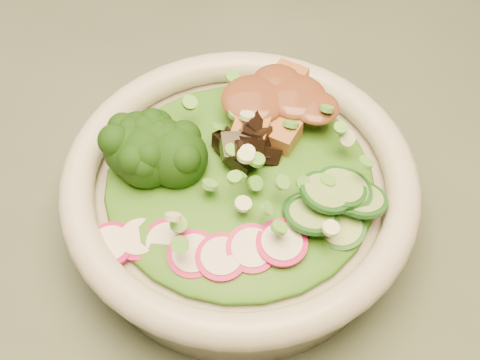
# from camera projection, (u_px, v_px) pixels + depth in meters

# --- Properties ---
(dining_table) EXTENTS (1.20, 0.80, 0.75)m
(dining_table) POSITION_uv_depth(u_px,v_px,m) (2.00, 187.00, 0.63)
(dining_table) COLOR black
(dining_table) RESTS_ON ground
(salad_bowl) EXTENTS (0.23, 0.23, 0.06)m
(salad_bowl) POSITION_uv_depth(u_px,v_px,m) (240.00, 196.00, 0.44)
(salad_bowl) COLOR beige
(salad_bowl) RESTS_ON dining_table
(lettuce_bed) EXTENTS (0.17, 0.17, 0.02)m
(lettuce_bed) POSITION_uv_depth(u_px,v_px,m) (240.00, 179.00, 0.43)
(lettuce_bed) COLOR #225C13
(lettuce_bed) RESTS_ON salad_bowl
(broccoli_florets) EXTENTS (0.09, 0.08, 0.04)m
(broccoli_florets) POSITION_uv_depth(u_px,v_px,m) (162.00, 145.00, 0.43)
(broccoli_florets) COLOR black
(broccoli_florets) RESTS_ON salad_bowl
(radish_slices) EXTENTS (0.10, 0.07, 0.02)m
(radish_slices) POSITION_uv_depth(u_px,v_px,m) (208.00, 249.00, 0.39)
(radish_slices) COLOR #B50D55
(radish_slices) RESTS_ON salad_bowl
(cucumber_slices) EXTENTS (0.08, 0.08, 0.03)m
(cucumber_slices) POSITION_uv_depth(u_px,v_px,m) (324.00, 198.00, 0.41)
(cucumber_slices) COLOR #9EC66E
(cucumber_slices) RESTS_ON salad_bowl
(mushroom_heap) EXTENTS (0.08, 0.08, 0.03)m
(mushroom_heap) POSITION_uv_depth(u_px,v_px,m) (246.00, 156.00, 0.42)
(mushroom_heap) COLOR black
(mushroom_heap) RESTS_ON salad_bowl
(tofu_cubes) EXTENTS (0.09, 0.08, 0.03)m
(tofu_cubes) POSITION_uv_depth(u_px,v_px,m) (272.00, 112.00, 0.45)
(tofu_cubes) COLOR #A36536
(tofu_cubes) RESTS_ON salad_bowl
(peanut_sauce) EXTENTS (0.06, 0.05, 0.01)m
(peanut_sauce) POSITION_uv_depth(u_px,v_px,m) (272.00, 100.00, 0.44)
(peanut_sauce) COLOR brown
(peanut_sauce) RESTS_ON tofu_cubes
(scallion_garnish) EXTENTS (0.16, 0.16, 0.02)m
(scallion_garnish) POSITION_uv_depth(u_px,v_px,m) (240.00, 160.00, 0.41)
(scallion_garnish) COLOR #5BB03E
(scallion_garnish) RESTS_ON salad_bowl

